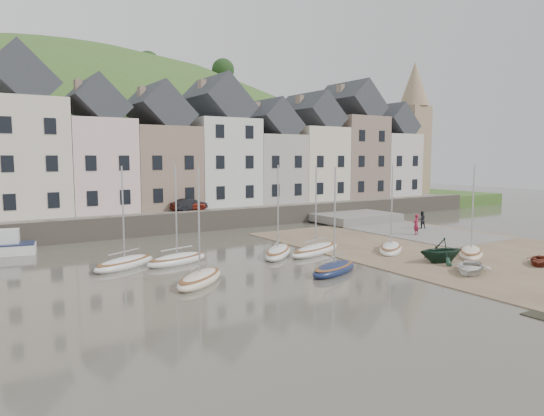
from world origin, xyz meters
TOP-DOWN VIEW (x-y plane):
  - ground at (0.00, 0.00)m, footprint 160.00×160.00m
  - quay_land at (0.00, 32.00)m, footprint 90.00×30.00m
  - quay_street at (0.00, 20.50)m, footprint 70.00×7.00m
  - seawall at (0.00, 17.00)m, footprint 70.00×1.20m
  - beach at (11.00, 0.00)m, footprint 18.00×26.00m
  - slipway at (15.00, 8.00)m, footprint 8.00×18.00m
  - hillside at (-5.00, 60.00)m, footprint 134.40×84.00m
  - townhouse_terrace at (1.76, 24.00)m, footprint 61.05×8.00m
  - church_spire at (34.55, 24.00)m, footprint 4.00×4.00m
  - sailboat_0 at (-10.57, 5.97)m, footprint 4.74×3.54m
  - sailboat_1 at (-7.50, 5.26)m, footprint 4.62×2.68m
  - sailboat_2 at (-8.31, 0.02)m, footprint 4.30×4.01m
  - sailboat_3 at (-0.82, 3.96)m, footprint 4.50×4.62m
  - sailboat_4 at (1.78, 3.19)m, footprint 5.68×3.41m
  - sailboat_5 at (-0.83, -1.96)m, footprint 4.52×3.04m
  - sailboat_6 at (6.59, 0.81)m, footprint 4.44×4.05m
  - sailboat_7 at (9.97, -3.19)m, footprint 4.53×3.78m
  - rowboat_white at (5.54, -6.30)m, footprint 3.76×3.48m
  - rowboat_green at (6.43, -3.58)m, footprint 3.53×3.24m
  - rowboat_red at (11.06, -7.30)m, footprint 3.15×2.72m
  - person_red at (13.43, 4.58)m, footprint 0.71×0.55m
  - person_dark at (16.69, 6.80)m, footprint 0.92×0.82m
  - car_left at (-0.73, 19.50)m, footprint 3.37×1.36m
  - car_right at (-0.59, 19.50)m, footprint 3.63×2.01m

SIDE VIEW (x-z plane):
  - hillside at x=-5.00m, z-range -59.99..24.01m
  - ground at x=0.00m, z-range 0.00..0.00m
  - beach at x=11.00m, z-range 0.00..0.06m
  - slipway at x=15.00m, z-range 0.00..0.12m
  - sailboat_4 at x=1.78m, z-range -2.90..3.42m
  - sailboat_3 at x=-0.82m, z-range -2.90..3.42m
  - sailboat_0 at x=-10.57m, z-range -2.90..3.42m
  - sailboat_6 at x=6.59m, z-range -2.90..3.42m
  - sailboat_7 at x=9.97m, z-range -2.90..3.42m
  - sailboat_2 at x=-8.31m, z-range -2.90..3.42m
  - sailboat_1 at x=-7.50m, z-range -2.90..3.42m
  - sailboat_5 at x=-0.83m, z-range -2.90..3.42m
  - rowboat_red at x=11.06m, z-range 0.06..0.61m
  - rowboat_white at x=5.54m, z-range 0.06..0.70m
  - quay_land at x=0.00m, z-range 0.00..1.50m
  - rowboat_green at x=6.43m, z-range 0.06..1.63m
  - seawall at x=0.00m, z-range 0.00..1.80m
  - person_dark at x=16.69m, z-range 0.12..1.70m
  - person_red at x=13.43m, z-range 0.12..1.85m
  - quay_street at x=0.00m, z-range 1.50..1.60m
  - car_right at x=-0.59m, z-range 1.60..2.73m
  - car_left at x=-0.73m, z-range 1.60..2.75m
  - townhouse_terrace at x=1.76m, z-range 0.36..14.29m
  - church_spire at x=34.55m, z-range 2.06..20.06m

